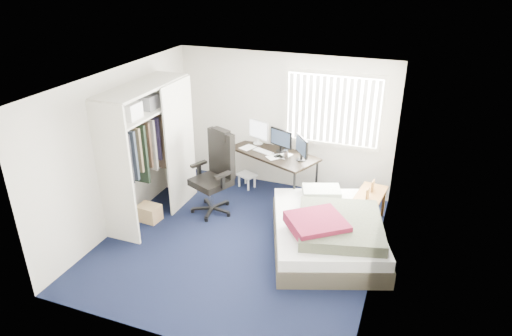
{
  "coord_description": "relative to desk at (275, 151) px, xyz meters",
  "views": [
    {
      "loc": [
        2.3,
        -5.43,
        3.99
      ],
      "look_at": [
        0.11,
        0.4,
        1.09
      ],
      "focal_mm": 32.0,
      "sensor_mm": 36.0,
      "label": 1
    }
  ],
  "objects": [
    {
      "name": "footstool",
      "position": [
        -0.54,
        -0.02,
        -0.61
      ],
      "size": [
        0.4,
        0.37,
        0.27
      ],
      "color": "white",
      "rests_on": "ground"
    },
    {
      "name": "nightstand",
      "position": [
        1.78,
        -0.54,
        -0.33
      ],
      "size": [
        0.5,
        0.85,
        0.73
      ],
      "color": "brown",
      "rests_on": "ground"
    },
    {
      "name": "bed",
      "position": [
        1.31,
        -1.43,
        -0.52
      ],
      "size": [
        2.15,
        2.46,
        0.68
      ],
      "color": "#403A2E",
      "rests_on": "ground"
    },
    {
      "name": "room_shell",
      "position": [
        0.03,
        -1.75,
        0.7
      ],
      "size": [
        4.2,
        4.2,
        4.2
      ],
      "color": "silver",
      "rests_on": "ground"
    },
    {
      "name": "ground",
      "position": [
        0.03,
        -1.75,
        -0.81
      ],
      "size": [
        4.2,
        4.2,
        0.0
      ],
      "primitive_type": "plane",
      "color": "black",
      "rests_on": "ground"
    },
    {
      "name": "pine_box",
      "position": [
        -1.62,
        -1.7,
        -0.68
      ],
      "size": [
        0.38,
        0.3,
        0.27
      ],
      "primitive_type": "cube",
      "rotation": [
        0.0,
        0.0,
        -0.09
      ],
      "color": "tan",
      "rests_on": "ground"
    },
    {
      "name": "closet",
      "position": [
        -1.64,
        -1.48,
        0.54
      ],
      "size": [
        0.64,
        1.84,
        2.22
      ],
      "color": "beige",
      "rests_on": "ground"
    },
    {
      "name": "window_assembly",
      "position": [
        0.93,
        0.29,
        0.79
      ],
      "size": [
        1.72,
        0.09,
        1.32
      ],
      "color": "white",
      "rests_on": "ground"
    },
    {
      "name": "office_chair",
      "position": [
        -0.73,
        -0.99,
        -0.26
      ],
      "size": [
        0.89,
        0.89,
        1.43
      ],
      "color": "black",
      "rests_on": "ground"
    },
    {
      "name": "desk",
      "position": [
        0.0,
        0.0,
        0.0
      ],
      "size": [
        1.76,
        1.31,
        1.25
      ],
      "color": "black",
      "rests_on": "ground"
    }
  ]
}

